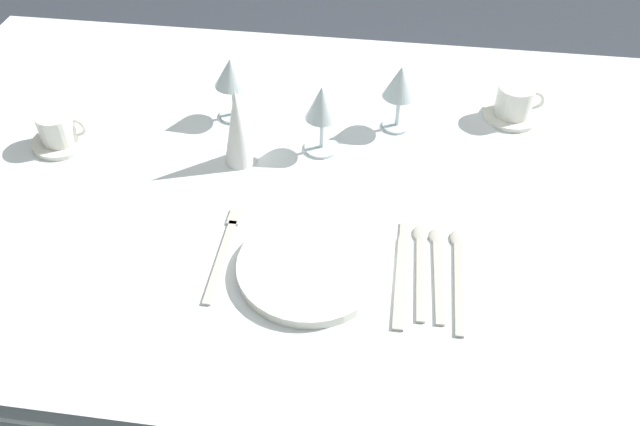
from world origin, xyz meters
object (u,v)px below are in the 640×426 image
wine_glass_left (322,107)px  wine_glass_right (401,85)px  coffee_cup_left (515,100)px  dinner_plate (310,267)px  wine_glass_centre (232,76)px  spoon_tea (458,267)px  spoon_dessert (438,262)px  dinner_knife (401,275)px  coffee_cup_right (59,127)px  napkin_folded (238,126)px  spoon_soup (421,259)px  fork_outer (224,249)px

wine_glass_left → wine_glass_right: bearing=33.8°
wine_glass_left → coffee_cup_left: bearing=23.2°
dinner_plate → wine_glass_centre: bearing=118.2°
spoon_tea → coffee_cup_left: bearing=75.3°
wine_glass_right → spoon_dessert: bearing=-76.8°
dinner_knife → coffee_cup_right: size_ratio=2.38×
dinner_plate → wine_glass_left: (-0.03, 0.33, 0.09)m
spoon_tea → spoon_dessert: bearing=167.7°
dinner_knife → napkin_folded: size_ratio=1.45×
spoon_soup → coffee_cup_right: bearing=162.8°
spoon_tea → wine_glass_left: size_ratio=1.58×
wine_glass_centre → spoon_tea: bearing=-39.0°
spoon_soup → spoon_dessert: bearing=-5.1°
napkin_folded → coffee_cup_left: bearing=22.6°
fork_outer → dinner_knife: size_ratio=0.94×
coffee_cup_left → napkin_folded: (-0.54, -0.23, 0.04)m
dinner_plate → napkin_folded: bearing=123.4°
spoon_dessert → coffee_cup_left: coffee_cup_left is taller
fork_outer → wine_glass_centre: 0.41m
dinner_knife → coffee_cup_left: (0.21, 0.49, 0.04)m
spoon_tea → coffee_cup_left: 0.48m
spoon_dessert → napkin_folded: (-0.39, 0.23, 0.08)m
wine_glass_right → spoon_soup: bearing=-80.9°
wine_glass_centre → wine_glass_left: (0.20, -0.09, 0.00)m
wine_glass_left → napkin_folded: size_ratio=0.89×
spoon_tea → napkin_folded: napkin_folded is taller
dinner_plate → spoon_soup: 0.19m
spoon_tea → coffee_cup_right: bearing=163.4°
spoon_soup → napkin_folded: bearing=148.3°
dinner_plate → wine_glass_right: size_ratio=1.69×
spoon_tea → dinner_plate: bearing=-170.8°
dinner_plate → wine_glass_right: wine_glass_right is taller
spoon_dessert → coffee_cup_right: bearing=163.2°
spoon_dessert → dinner_plate: bearing=-167.4°
coffee_cup_right → napkin_folded: napkin_folded is taller
dinner_plate → coffee_cup_left: coffee_cup_left is taller
dinner_plate → spoon_tea: bearing=9.2°
wine_glass_right → napkin_folded: 0.34m
fork_outer → wine_glass_centre: size_ratio=1.61×
spoon_soup → wine_glass_centre: 0.56m
wine_glass_centre → napkin_folded: bearing=-72.6°
spoon_tea → wine_glass_left: wine_glass_left is taller
wine_glass_left → napkin_folded: (-0.15, -0.06, -0.02)m
spoon_tea → coffee_cup_right: (-0.80, 0.24, 0.04)m
coffee_cup_left → spoon_dessert: bearing=-108.9°
spoon_soup → spoon_tea: same height
dinner_knife → wine_glass_left: wine_glass_left is taller
spoon_soup → wine_glass_centre: size_ratio=1.56×
coffee_cup_left → wine_glass_centre: wine_glass_centre is taller
wine_glass_left → spoon_tea: bearing=-47.2°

